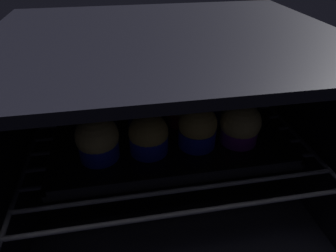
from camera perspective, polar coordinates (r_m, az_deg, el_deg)
oven_cavity at (r=62.18cm, az=-0.74°, el=2.05°), size 59.00×47.00×37.00cm
oven_rack at (r=60.58cm, az=-0.05°, el=-2.76°), size 54.80×42.00×0.80cm
baking_tray at (r=59.70cm, az=0.00°, el=-2.09°), size 44.36×26.43×2.20cm
muffin_row0_col0 at (r=52.98cm, az=-13.49°, el=-2.53°), size 7.60×7.60×8.39cm
muffin_row0_col1 at (r=53.35cm, az=-3.78°, el=-1.91°), size 7.24×7.24×7.69cm
muffin_row0_col2 at (r=54.93cm, az=5.72°, el=-0.39°), size 7.20×7.20×8.27cm
muffin_row0_col3 at (r=57.28cm, az=13.78°, el=0.22°), size 7.71×7.71×8.19cm
muffin_row1_col0 at (r=60.51cm, az=-13.41°, el=2.32°), size 7.77×7.77×8.42cm
muffin_row1_col1 at (r=60.45cm, az=-4.70°, el=3.18°), size 7.12×7.12×8.79cm
muffin_row1_col2 at (r=61.62cm, az=3.08°, el=3.72°), size 7.43×7.43×8.11cm
muffin_row1_col3 at (r=64.37cm, az=10.89°, el=4.22°), size 7.08×7.08×7.74cm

